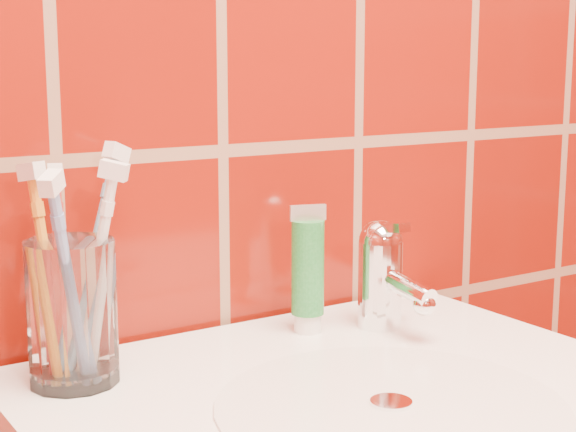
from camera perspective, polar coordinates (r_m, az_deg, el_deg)
glass_tumbler at (r=0.82m, az=-13.80°, el=-6.08°), size 0.10×0.10×0.13m
toothpaste_tube at (r=0.94m, az=1.29°, el=-3.71°), size 0.04×0.04×0.14m
faucet at (r=0.96m, az=6.15°, el=-3.53°), size 0.05×0.11×0.12m
toothbrush_0 at (r=0.81m, az=-12.32°, el=-3.65°), size 0.11×0.10×0.21m
toothbrush_1 at (r=0.81m, az=-15.23°, el=-3.79°), size 0.07×0.10×0.21m
toothbrush_2 at (r=0.78m, az=-13.93°, el=-4.38°), size 0.12×0.13×0.21m
toothbrush_3 at (r=0.84m, az=-14.59°, el=-3.65°), size 0.09×0.14×0.21m
toothbrush_4 at (r=0.84m, az=-12.57°, el=-2.86°), size 0.16×0.14×0.22m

